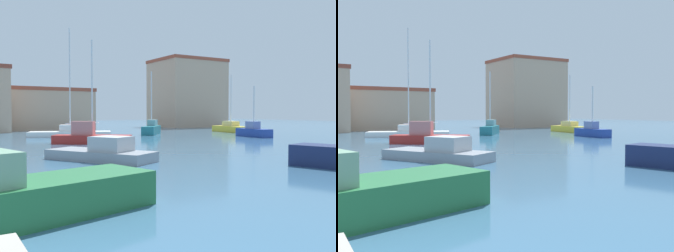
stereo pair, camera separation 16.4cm
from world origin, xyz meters
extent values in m
plane|color=#38607F|center=(15.00, 20.00, 0.00)|extent=(160.00, 160.00, 0.00)
cube|color=gold|center=(33.00, 29.96, 0.38)|extent=(2.39, 5.76, 0.76)
cube|color=#DFCD77|center=(33.01, 29.98, 1.06)|extent=(1.35, 2.21, 0.61)
cylinder|color=silver|center=(33.00, 29.96, 3.95)|extent=(0.12, 0.12, 6.39)
cube|color=#B22823|center=(12.20, 22.41, 0.34)|extent=(5.96, 4.70, 0.69)
cube|color=#C4716E|center=(11.60, 22.81, 1.24)|extent=(1.96, 1.75, 1.10)
cylinder|color=silver|center=(12.20, 22.41, 4.45)|extent=(0.12, 0.12, 7.53)
cylinder|color=silver|center=(11.28, 23.03, 1.59)|extent=(1.83, 1.26, 0.08)
cube|color=#1E707A|center=(22.28, 31.06, 0.47)|extent=(4.34, 4.98, 0.93)
cube|color=#6B9CA2|center=(22.76, 31.66, 1.28)|extent=(1.92, 2.10, 0.68)
cylinder|color=silver|center=(22.28, 31.06, 4.00)|extent=(0.12, 0.12, 6.13)
cube|color=gray|center=(8.93, 12.22, 0.26)|extent=(4.74, 6.14, 0.53)
cube|color=#ADB0B5|center=(9.30, 11.58, 0.90)|extent=(2.29, 2.39, 0.75)
cube|color=#233D93|center=(29.11, 21.89, 0.41)|extent=(1.63, 4.39, 0.83)
cube|color=#6E7DB1|center=(29.12, 22.03, 1.20)|extent=(1.02, 1.37, 0.74)
cylinder|color=silver|center=(29.11, 21.89, 2.98)|extent=(0.12, 0.12, 4.31)
cube|color=white|center=(13.19, 31.69, 0.27)|extent=(8.45, 5.27, 0.54)
cube|color=silver|center=(13.66, 31.51, 0.87)|extent=(3.35, 2.51, 0.68)
cylinder|color=silver|center=(13.19, 31.69, 5.78)|extent=(0.12, 0.12, 10.49)
cylinder|color=silver|center=(14.55, 31.15, 1.44)|extent=(2.67, 1.12, 0.08)
cube|color=#28703D|center=(3.09, 2.69, 0.46)|extent=(7.55, 3.78, 0.92)
cube|color=tan|center=(14.90, 48.59, 2.71)|extent=(12.51, 5.85, 5.43)
cube|color=#9E4733|center=(14.90, 48.59, 5.68)|extent=(12.76, 5.96, 0.50)
cube|color=tan|center=(38.09, 47.32, 5.42)|extent=(10.61, 9.36, 10.85)
cube|color=#9E4733|center=(38.09, 47.32, 11.10)|extent=(10.82, 9.55, 0.50)
camera|label=1|loc=(1.80, -6.38, 2.54)|focal=40.44mm
camera|label=2|loc=(1.94, -6.47, 2.54)|focal=40.44mm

